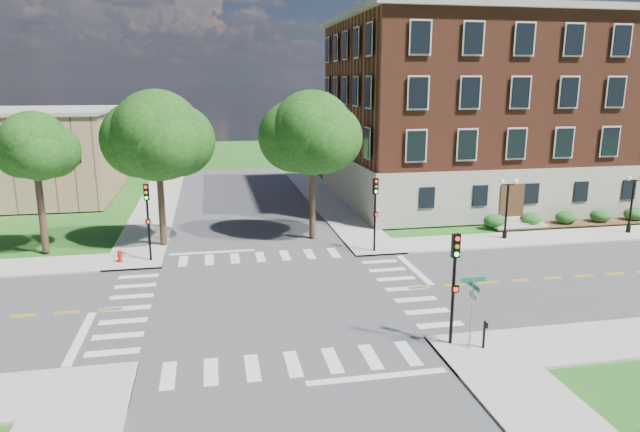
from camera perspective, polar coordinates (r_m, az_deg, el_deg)
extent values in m
plane|color=#235919|center=(29.89, -4.74, -8.20)|extent=(160.00, 160.00, 0.00)
cube|color=#3D3D3F|center=(29.88, -4.74, -8.19)|extent=(90.00, 12.00, 0.01)
cube|color=#3D3D3F|center=(29.88, -4.74, -8.18)|extent=(12.00, 90.00, 0.01)
cube|color=#9E9B93|center=(45.19, 24.40, -1.81)|extent=(34.00, 3.50, 0.12)
cube|color=#9E9B93|center=(52.89, 0.85, 1.47)|extent=(3.50, 34.00, 0.12)
cube|color=#9E9B93|center=(52.04, -16.10, 0.75)|extent=(3.50, 34.00, 0.12)
cube|color=silver|center=(34.58, 9.40, -5.30)|extent=(0.40, 5.50, 0.00)
cube|color=gray|center=(57.13, 17.28, 3.96)|extent=(30.00, 20.00, 4.20)
cube|color=#602C1B|center=(56.46, 17.84, 11.99)|extent=(29.55, 19.70, 11.80)
cube|color=gray|center=(56.72, 18.31, 18.20)|extent=(30.60, 20.60, 0.50)
cube|color=#472D19|center=(46.65, 18.65, 1.36)|extent=(2.00, 0.10, 2.80)
cube|color=#A37D5A|center=(61.13, -29.26, 5.25)|extent=(20.00, 15.00, 8.00)
cylinder|color=#312418|center=(40.60, -26.02, -0.02)|extent=(0.44, 0.44, 4.79)
sphere|color=#15360E|center=(39.90, -26.69, 6.33)|extent=(4.28, 4.28, 4.28)
cylinder|color=#312418|center=(39.61, -15.51, 0.27)|extent=(0.44, 0.44, 4.40)
sphere|color=#15360E|center=(38.81, -15.99, 7.74)|extent=(5.96, 5.96, 5.96)
cylinder|color=#312418|center=(40.12, -0.78, 0.99)|extent=(0.44, 0.44, 4.48)
sphere|color=#15360E|center=(39.34, -0.80, 8.32)|extent=(5.81, 5.81, 5.81)
cylinder|color=black|center=(24.64, 13.12, -8.28)|extent=(0.14, 0.14, 3.80)
cube|color=black|center=(23.88, 13.42, -2.91)|extent=(0.32, 0.22, 1.00)
cylinder|color=red|center=(23.67, 13.59, -2.23)|extent=(0.18, 0.05, 0.18)
cylinder|color=orange|center=(23.76, 13.55, -2.99)|extent=(0.18, 0.05, 0.18)
cylinder|color=#19E533|center=(23.86, 13.51, -3.76)|extent=(0.18, 0.05, 0.18)
cube|color=black|center=(24.28, 13.37, -7.11)|extent=(0.30, 0.12, 0.30)
cylinder|color=black|center=(37.05, 5.50, -0.66)|extent=(0.14, 0.14, 3.80)
cube|color=black|center=(36.55, 5.58, 2.99)|extent=(0.37, 0.31, 1.00)
cylinder|color=red|center=(36.37, 5.65, 3.47)|extent=(0.19, 0.10, 0.18)
cylinder|color=orange|center=(36.42, 5.64, 2.96)|extent=(0.19, 0.10, 0.18)
cylinder|color=#19E533|center=(36.48, 5.63, 2.45)|extent=(0.19, 0.10, 0.18)
cube|color=black|center=(36.74, 5.60, 0.18)|extent=(0.32, 0.20, 0.30)
cylinder|color=black|center=(36.49, -16.74, -1.40)|extent=(0.14, 0.14, 3.80)
cube|color=black|center=(35.97, -16.99, 2.30)|extent=(0.37, 0.31, 1.00)
cylinder|color=red|center=(35.79, -17.05, 2.78)|extent=(0.19, 0.10, 0.18)
cylinder|color=orange|center=(35.85, -17.01, 2.26)|extent=(0.19, 0.10, 0.18)
cylinder|color=#19E533|center=(35.91, -16.98, 1.75)|extent=(0.19, 0.10, 0.18)
cube|color=black|center=(36.17, -16.83, -0.55)|extent=(0.32, 0.21, 0.30)
cylinder|color=black|center=(42.38, 17.98, -1.77)|extent=(0.32, 0.32, 0.50)
cylinder|color=black|center=(42.00, 18.14, 0.40)|extent=(0.16, 0.16, 3.80)
cube|color=black|center=(41.63, 18.33, 3.02)|extent=(1.00, 0.06, 0.06)
sphere|color=white|center=(41.35, 17.75, 3.28)|extent=(0.36, 0.36, 0.36)
sphere|color=white|center=(41.84, 18.95, 3.30)|extent=(0.36, 0.36, 0.36)
cylinder|color=black|center=(47.55, 28.46, -1.15)|extent=(0.32, 0.32, 0.50)
cylinder|color=black|center=(47.21, 28.68, 0.79)|extent=(0.16, 0.16, 3.80)
cube|color=black|center=(46.88, 28.94, 3.12)|extent=(1.00, 0.06, 0.06)
sphere|color=white|center=(46.53, 28.49, 3.35)|extent=(0.36, 0.36, 0.36)
cylinder|color=gray|center=(24.52, 14.91, -9.38)|extent=(0.07, 0.07, 3.10)
cube|color=#0C643B|center=(24.00, 15.11, -6.18)|extent=(1.10, 0.03, 0.20)
cube|color=#0C643B|center=(24.09, 15.08, -6.74)|extent=(0.03, 1.10, 0.20)
cube|color=silver|center=(24.26, 15.12, -7.73)|extent=(0.03, 0.75, 0.25)
cylinder|color=black|center=(25.05, 16.08, -11.32)|extent=(0.10, 0.10, 1.20)
cube|color=black|center=(24.77, 16.28, -10.48)|extent=(0.14, 0.08, 0.22)
cylinder|color=#B10D10|center=(37.22, -19.36, -4.27)|extent=(0.32, 0.32, 0.10)
cylinder|color=#B10D10|center=(37.14, -19.38, -3.90)|extent=(0.22, 0.22, 0.60)
sphere|color=#B10D10|center=(37.05, -19.42, -3.41)|extent=(0.24, 0.24, 0.24)
cylinder|color=#B10D10|center=(37.12, -19.39, -3.78)|extent=(0.35, 0.12, 0.12)
cylinder|color=#B10D10|center=(37.12, -19.39, -3.78)|extent=(0.12, 0.35, 0.12)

